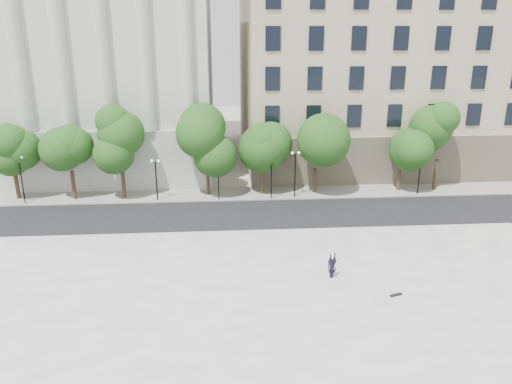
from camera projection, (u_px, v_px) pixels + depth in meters
The scene contains 12 objects.
ground at pixel (244, 346), 25.23m from camera, with size 160.00×160.00×0.00m, color #BBB8B0.
plaza at pixel (242, 310), 27.99m from camera, with size 44.00×22.00×0.45m, color white.
street at pixel (234, 217), 42.25m from camera, with size 60.00×8.00×0.02m, color black.
far_sidewalk at pixel (232, 194), 47.91m from camera, with size 60.00×4.00×0.12m, color #99968D.
building_west at pixel (77, 49), 56.50m from camera, with size 31.50×27.65×25.60m.
building_east at pixel (394, 63), 59.86m from camera, with size 36.00×26.15×23.00m.
traffic_light_west at pixel (218, 161), 45.05m from camera, with size 0.97×1.94×4.27m.
traffic_light_east at pixel (272, 161), 45.40m from camera, with size 0.97×1.78×4.21m.
person_lying at pixel (332, 274), 31.16m from camera, with size 0.59×0.39×1.63m, color black.
skateboard at pixel (396, 295), 29.09m from camera, with size 0.77×0.20×0.08m, color black.
street_trees at pixel (241, 142), 46.20m from camera, with size 43.32×4.44×7.51m.
lamp_posts at pixel (223, 169), 45.62m from camera, with size 37.45×0.28×4.55m.
Camera 1 is at (-0.93, -21.44, 15.40)m, focal length 35.00 mm.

